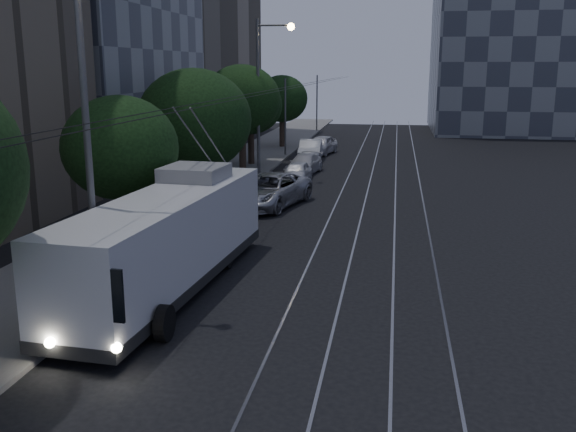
% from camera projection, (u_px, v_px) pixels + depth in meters
% --- Properties ---
extents(ground, '(120.00, 120.00, 0.00)m').
position_uv_depth(ground, '(289.00, 287.00, 20.51)').
color(ground, black).
rests_on(ground, ground).
extents(sidewalk, '(5.00, 90.00, 0.15)m').
position_uv_depth(sidewalk, '(225.00, 176.00, 40.91)').
color(sidewalk, slate).
rests_on(sidewalk, ground).
extents(tram_rails, '(4.52, 90.00, 0.02)m').
position_uv_depth(tram_rails, '(383.00, 181.00, 39.31)').
color(tram_rails, gray).
rests_on(tram_rails, ground).
extents(overhead_wires, '(2.23, 90.00, 6.00)m').
position_uv_depth(overhead_wires, '(263.00, 123.00, 39.73)').
color(overhead_wires, black).
rests_on(overhead_wires, ground).
extents(building_distant_right, '(22.00, 18.00, 24.00)m').
position_uv_depth(building_distant_right, '(542.00, 17.00, 67.69)').
color(building_distant_right, '#3E424F').
rests_on(building_distant_right, ground).
extents(trolleybus, '(3.30, 11.90, 5.63)m').
position_uv_depth(trolleybus, '(170.00, 239.00, 20.02)').
color(trolleybus, silver).
rests_on(trolleybus, ground).
extents(pickup_silver, '(4.08, 6.36, 1.63)m').
position_uv_depth(pickup_silver, '(269.00, 190.00, 32.17)').
color(pickup_silver, '#A7A8AF').
rests_on(pickup_silver, ground).
extents(car_white_a, '(1.61, 3.73, 1.26)m').
position_uv_depth(car_white_a, '(297.00, 172.00, 39.04)').
color(car_white_a, silver).
rests_on(car_white_a, ground).
extents(car_white_b, '(2.31, 4.46, 1.23)m').
position_uv_depth(car_white_b, '(304.00, 164.00, 42.20)').
color(car_white_b, '#B3B2B7').
rests_on(car_white_b, ground).
extents(car_white_c, '(1.92, 4.73, 1.53)m').
position_uv_depth(car_white_c, '(310.00, 150.00, 48.16)').
color(car_white_c, '#B4B4B8').
rests_on(car_white_c, ground).
extents(car_white_d, '(2.56, 4.63, 1.49)m').
position_uv_depth(car_white_d, '(321.00, 145.00, 51.47)').
color(car_white_d, silver).
rests_on(car_white_d, ground).
extents(tree_1, '(4.32, 4.32, 5.88)m').
position_uv_depth(tree_1, '(120.00, 148.00, 23.86)').
color(tree_1, '#2D2119').
rests_on(tree_1, ground).
extents(tree_2, '(5.56, 5.56, 6.83)m').
position_uv_depth(tree_2, '(194.00, 121.00, 31.10)').
color(tree_2, '#2D2119').
rests_on(tree_2, ground).
extents(tree_3, '(4.92, 4.92, 7.04)m').
position_uv_depth(tree_3, '(242.00, 100.00, 40.43)').
color(tree_3, '#2D2119').
rests_on(tree_3, ground).
extents(tree_4, '(4.44, 4.44, 6.25)m').
position_uv_depth(tree_4, '(251.00, 106.00, 44.69)').
color(tree_4, '#2D2119').
rests_on(tree_4, ground).
extents(tree_5, '(4.39, 4.39, 6.19)m').
position_uv_depth(tree_5, '(282.00, 99.00, 54.49)').
color(tree_5, '#2D2119').
rests_on(tree_5, ground).
extents(streetlamp_near, '(2.35, 0.44, 9.69)m').
position_uv_depth(streetlamp_near, '(99.00, 106.00, 17.35)').
color(streetlamp_near, '#5E5E61').
rests_on(streetlamp_near, ground).
extents(streetlamp_far, '(2.35, 0.44, 9.66)m').
position_uv_depth(streetlamp_far, '(265.00, 84.00, 38.84)').
color(streetlamp_far, '#5E5E61').
rests_on(streetlamp_far, ground).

